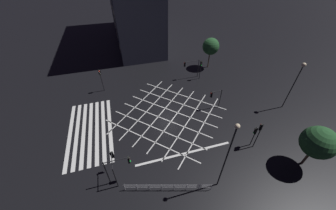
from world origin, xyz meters
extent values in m
plane|color=black|center=(0.00, 0.00, 0.00)|extent=(200.00, 200.00, 0.00)
cube|color=silver|center=(0.00, -8.79, 0.00)|extent=(12.45, 0.50, 0.01)
cube|color=silver|center=(0.00, -9.69, 0.00)|extent=(12.45, 0.50, 0.01)
cube|color=silver|center=(0.00, -10.59, 0.00)|extent=(12.45, 0.50, 0.01)
cube|color=silver|center=(0.00, -11.49, 0.00)|extent=(12.45, 0.50, 0.01)
cube|color=silver|center=(0.00, -12.39, 0.00)|extent=(12.45, 0.50, 0.01)
cube|color=silver|center=(0.00, -13.29, 0.00)|extent=(12.45, 0.50, 0.01)
cube|color=silver|center=(0.00, -14.19, 0.00)|extent=(12.45, 0.50, 0.01)
cube|color=silver|center=(3.91, -3.91, 0.00)|extent=(10.86, 10.86, 0.01)
cube|color=silver|center=(-3.91, -3.91, 0.00)|extent=(10.86, 10.86, 0.01)
cube|color=silver|center=(2.35, -2.35, 0.00)|extent=(10.86, 10.86, 0.01)
cube|color=silver|center=(-2.35, -2.35, 0.00)|extent=(10.86, 10.86, 0.01)
cube|color=silver|center=(0.78, -0.78, 0.00)|extent=(10.86, 10.86, 0.01)
cube|color=silver|center=(-0.78, -0.78, 0.00)|extent=(10.86, 10.86, 0.01)
cube|color=silver|center=(-0.78, 0.78, 0.00)|extent=(10.86, 10.86, 0.01)
cube|color=silver|center=(0.78, 0.78, 0.00)|extent=(10.86, 10.86, 0.01)
cube|color=silver|center=(-2.35, 2.35, 0.00)|extent=(10.86, 10.86, 0.01)
cube|color=silver|center=(2.35, 2.35, 0.00)|extent=(10.86, 10.86, 0.01)
cube|color=silver|center=(-3.91, 3.91, 0.00)|extent=(10.86, 10.86, 0.01)
cube|color=silver|center=(3.91, 3.91, 0.00)|extent=(10.86, 10.86, 0.01)
cube|color=silver|center=(7.42, 0.00, 0.00)|extent=(0.30, 12.45, 0.01)
cube|color=black|center=(-47.54, -5.03, 2.00)|extent=(1.40, 0.06, 1.80)
cube|color=beige|center=(-43.98, -5.03, 2.00)|extent=(1.40, 0.06, 1.80)
cube|color=beige|center=(-40.41, -5.03, 2.00)|extent=(1.40, 0.06, 1.80)
cube|color=black|center=(-36.85, -5.03, 2.00)|extent=(1.40, 0.06, 1.80)
cube|color=black|center=(-33.29, -5.03, 2.00)|extent=(1.40, 0.06, 1.80)
cube|color=beige|center=(-29.72, -5.03, 2.00)|extent=(1.40, 0.06, 1.80)
cube|color=black|center=(-26.16, -5.03, 2.00)|extent=(1.40, 0.06, 1.80)
cube|color=beige|center=(-22.59, -5.03, 2.00)|extent=(1.40, 0.06, 1.80)
cube|color=black|center=(-19.03, -5.03, 2.00)|extent=(1.40, 0.06, 1.80)
cube|color=black|center=(-47.54, -5.03, 5.47)|extent=(1.40, 0.06, 1.80)
cube|color=beige|center=(-43.98, -5.03, 5.47)|extent=(1.40, 0.06, 1.80)
cube|color=black|center=(-40.41, -5.03, 5.47)|extent=(1.40, 0.06, 1.80)
cube|color=black|center=(-36.85, -5.03, 5.47)|extent=(1.40, 0.06, 1.80)
cube|color=black|center=(-33.29, -5.03, 5.47)|extent=(1.40, 0.06, 1.80)
cube|color=black|center=(-29.72, -5.03, 5.47)|extent=(1.40, 0.06, 1.80)
cube|color=beige|center=(-26.16, -5.03, 5.47)|extent=(1.40, 0.06, 1.80)
cube|color=black|center=(-22.59, -5.03, 5.47)|extent=(1.40, 0.06, 1.80)
cube|color=black|center=(-19.03, -5.03, 5.47)|extent=(1.40, 0.06, 1.80)
cube|color=black|center=(-36.85, -5.03, 8.95)|extent=(1.40, 0.06, 1.80)
cube|color=beige|center=(-33.29, -5.03, 8.95)|extent=(1.40, 0.06, 1.80)
cube|color=black|center=(-29.72, -5.03, 8.95)|extent=(1.40, 0.06, 1.80)
cube|color=beige|center=(-26.16, -5.03, 8.95)|extent=(1.40, 0.06, 1.80)
cube|color=beige|center=(-22.59, -5.03, 8.95)|extent=(1.40, 0.06, 1.80)
cube|color=black|center=(-19.03, -5.03, 8.95)|extent=(1.40, 0.06, 1.80)
cube|color=black|center=(-19.03, -5.03, 12.42)|extent=(1.40, 0.06, 1.80)
cylinder|color=black|center=(9.36, -8.34, 1.76)|extent=(0.11, 0.11, 3.51)
cylinder|color=black|center=(8.32, -8.34, 3.36)|extent=(2.08, 0.09, 0.09)
cube|color=black|center=(7.28, -8.34, 2.91)|extent=(0.16, 0.28, 0.90)
sphere|color=black|center=(7.17, -8.34, 3.21)|extent=(0.18, 0.18, 0.18)
sphere|color=black|center=(7.17, -8.34, 2.91)|extent=(0.18, 0.18, 0.18)
sphere|color=green|center=(7.17, -8.34, 2.61)|extent=(0.18, 0.18, 0.18)
cube|color=black|center=(7.37, -8.34, 2.91)|extent=(0.02, 0.36, 0.98)
cylinder|color=black|center=(-8.23, 8.76, 1.93)|extent=(0.11, 0.11, 3.85)
cube|color=black|center=(-8.09, 8.76, 3.35)|extent=(0.16, 0.28, 0.90)
sphere|color=black|center=(-7.98, 8.76, 3.65)|extent=(0.18, 0.18, 0.18)
sphere|color=black|center=(-7.98, 8.76, 3.35)|extent=(0.18, 0.18, 0.18)
sphere|color=green|center=(-7.98, 8.76, 3.05)|extent=(0.18, 0.18, 0.18)
cube|color=black|center=(-8.18, 8.76, 3.35)|extent=(0.02, 0.36, 0.98)
cylinder|color=black|center=(0.45, 8.39, 1.70)|extent=(0.11, 0.11, 3.39)
cylinder|color=black|center=(0.45, 7.54, 3.24)|extent=(0.09, 1.69, 0.09)
cube|color=black|center=(0.45, 6.70, 2.79)|extent=(0.28, 0.16, 0.90)
sphere|color=red|center=(0.45, 6.59, 3.09)|extent=(0.18, 0.18, 0.18)
sphere|color=black|center=(0.45, 6.59, 2.79)|extent=(0.18, 0.18, 0.18)
sphere|color=black|center=(0.45, 6.59, 2.49)|extent=(0.18, 0.18, 0.18)
cube|color=black|center=(0.45, 6.79, 2.79)|extent=(0.36, 0.02, 0.98)
cylinder|color=black|center=(-9.03, 8.70, 1.85)|extent=(0.11, 0.11, 3.70)
cylinder|color=black|center=(-9.03, 7.28, 3.55)|extent=(0.09, 2.85, 0.09)
cube|color=black|center=(-9.03, 5.85, 3.10)|extent=(0.28, 0.16, 0.90)
sphere|color=red|center=(-9.03, 5.74, 3.40)|extent=(0.18, 0.18, 0.18)
sphere|color=black|center=(-9.03, 5.74, 3.10)|extent=(0.18, 0.18, 0.18)
sphere|color=black|center=(-9.03, 5.74, 2.80)|extent=(0.18, 0.18, 0.18)
cube|color=black|center=(-9.03, 5.94, 3.10)|extent=(0.36, 0.02, 0.98)
cylinder|color=black|center=(8.88, 8.93, 2.04)|extent=(0.11, 0.11, 4.08)
cube|color=black|center=(8.74, 8.93, 3.58)|extent=(0.16, 0.28, 0.90)
sphere|color=red|center=(8.63, 8.93, 3.88)|extent=(0.18, 0.18, 0.18)
sphere|color=black|center=(8.63, 8.93, 3.58)|extent=(0.18, 0.18, 0.18)
sphere|color=black|center=(8.63, 8.93, 3.28)|extent=(0.18, 0.18, 0.18)
cube|color=black|center=(8.83, 8.93, 3.58)|extent=(0.02, 0.36, 0.98)
cylinder|color=black|center=(8.52, 8.75, 1.62)|extent=(0.11, 0.11, 3.23)
cube|color=black|center=(8.52, 8.62, 2.73)|extent=(0.28, 0.16, 0.90)
sphere|color=black|center=(8.52, 8.50, 3.03)|extent=(0.18, 0.18, 0.18)
sphere|color=black|center=(8.52, 8.50, 2.73)|extent=(0.18, 0.18, 0.18)
sphere|color=green|center=(8.52, 8.50, 2.43)|extent=(0.18, 0.18, 0.18)
cube|color=black|center=(8.52, 8.71, 2.73)|extent=(0.36, 0.02, 0.98)
cylinder|color=black|center=(8.80, -9.10, 2.04)|extent=(0.11, 0.11, 4.07)
cylinder|color=black|center=(8.80, -7.89, 3.92)|extent=(0.09, 2.42, 0.09)
cube|color=black|center=(8.80, -6.68, 3.47)|extent=(0.28, 0.16, 0.90)
sphere|color=black|center=(8.80, -6.57, 3.77)|extent=(0.18, 0.18, 0.18)
sphere|color=black|center=(8.80, -6.57, 3.47)|extent=(0.18, 0.18, 0.18)
sphere|color=green|center=(8.80, -6.57, 3.17)|extent=(0.18, 0.18, 0.18)
cube|color=black|center=(8.80, -6.77, 3.47)|extent=(0.36, 0.02, 0.98)
cylinder|color=black|center=(-9.31, -9.28, 2.15)|extent=(0.11, 0.11, 4.30)
cube|color=black|center=(-9.17, -9.28, 3.80)|extent=(0.16, 0.28, 0.90)
sphere|color=red|center=(-9.06, -9.28, 4.10)|extent=(0.18, 0.18, 0.18)
sphere|color=black|center=(-9.06, -9.28, 3.80)|extent=(0.18, 0.18, 0.18)
sphere|color=black|center=(-9.06, -9.28, 3.50)|extent=(0.18, 0.18, 0.18)
cube|color=black|center=(-9.26, -9.28, 3.80)|extent=(0.02, 0.36, 0.98)
cylinder|color=black|center=(12.17, 2.09, 4.57)|extent=(0.14, 0.14, 9.14)
sphere|color=#F9E0B2|center=(12.17, 2.09, 9.27)|extent=(0.43, 0.43, 0.43)
cylinder|color=black|center=(3.38, 18.30, 3.71)|extent=(0.14, 0.14, 7.42)
sphere|color=#F9E0B2|center=(3.38, 18.30, 7.59)|extent=(0.59, 0.59, 0.59)
cylinder|color=brown|center=(12.64, 13.08, 1.32)|extent=(0.27, 0.27, 2.63)
sphere|color=#235128|center=(12.64, 13.08, 3.97)|extent=(3.58, 3.58, 3.58)
cylinder|color=brown|center=(-12.05, 12.42, 1.68)|extent=(0.21, 0.21, 3.36)
sphere|color=#235128|center=(-12.05, 12.42, 4.60)|extent=(3.31, 3.31, 3.31)
cylinder|color=#B7B7BC|center=(9.97, -7.65, 0.53)|extent=(0.05, 0.05, 1.05)
cylinder|color=#B7B7BC|center=(10.34, -6.40, 0.53)|extent=(0.05, 0.05, 1.05)
cylinder|color=#B7B7BC|center=(10.70, -5.14, 0.53)|extent=(0.05, 0.05, 1.05)
cylinder|color=#B7B7BC|center=(11.06, -3.88, 0.53)|extent=(0.05, 0.05, 1.05)
cylinder|color=#B7B7BC|center=(11.43, -2.63, 0.53)|extent=(0.05, 0.05, 1.05)
cylinder|color=#B7B7BC|center=(11.79, -1.37, 0.53)|extent=(0.05, 0.05, 1.05)
cylinder|color=#B7B7BC|center=(12.15, -0.11, 0.53)|extent=(0.05, 0.05, 1.05)
cylinder|color=#B7B7BC|center=(12.52, 1.15, 0.53)|extent=(0.05, 0.05, 1.05)
cylinder|color=#B7B7BC|center=(11.25, -3.25, 1.01)|extent=(2.58, 8.81, 0.04)
cylinder|color=#B7B7BC|center=(11.25, -3.25, 0.58)|extent=(2.58, 8.81, 0.04)
camera|label=1|loc=(20.24, -5.86, 19.93)|focal=20.00mm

